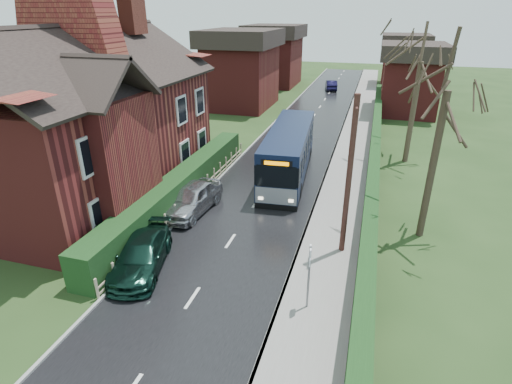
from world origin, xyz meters
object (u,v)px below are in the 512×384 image
(bus, at_px, (289,153))
(brick_house, at_px, (87,116))
(car_silver, at_px, (192,198))
(telegraph_pole, at_px, (349,179))
(bus_stop_sign, at_px, (309,269))
(car_green, at_px, (141,255))

(bus, bearing_deg, brick_house, -154.66)
(car_silver, bearing_deg, bus, 64.35)
(brick_house, distance_m, bus, 11.40)
(telegraph_pole, bearing_deg, brick_house, 165.25)
(car_silver, bearing_deg, bus_stop_sign, -34.70)
(bus, relative_size, car_silver, 2.33)
(car_silver, bearing_deg, car_green, -83.38)
(telegraph_pole, bearing_deg, car_green, -160.81)
(brick_house, distance_m, car_green, 9.12)
(bus_stop_sign, height_order, telegraph_pole, telegraph_pole)
(bus, bearing_deg, car_silver, -125.31)
(brick_house, distance_m, bus_stop_sign, 14.42)
(brick_house, distance_m, telegraph_pole, 13.76)
(bus_stop_sign, distance_m, telegraph_pole, 4.35)
(bus, height_order, bus_stop_sign, bus)
(brick_house, xyz_separation_m, bus_stop_sign, (12.73, -6.21, -2.70))
(bus, xyz_separation_m, car_green, (-3.45, -11.18, -0.85))
(bus, height_order, telegraph_pole, telegraph_pole)
(brick_house, bearing_deg, bus, 30.07)
(bus, distance_m, bus_stop_sign, 12.16)
(bus, bearing_deg, telegraph_pole, -67.59)
(bus, distance_m, car_green, 11.73)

